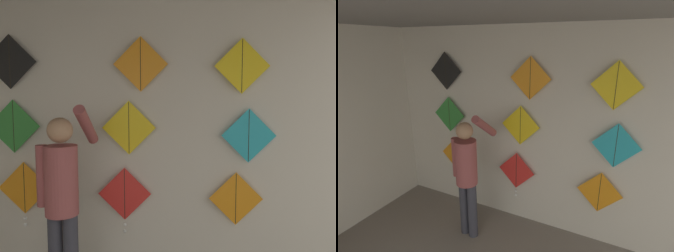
% 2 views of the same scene
% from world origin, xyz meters
% --- Properties ---
extents(back_panel, '(5.02, 0.06, 2.80)m').
position_xyz_m(back_panel, '(0.00, 4.20, 1.40)').
color(back_panel, beige).
rests_on(back_panel, ground).
extents(shopkeeper, '(0.44, 0.59, 1.75)m').
position_xyz_m(shopkeeper, '(-0.49, 3.51, 0.98)').
color(shopkeeper, '#383842').
rests_on(shopkeeper, ground).
extents(kite_0, '(0.55, 0.04, 0.69)m').
position_xyz_m(kite_0, '(-1.11, 4.11, 0.83)').
color(kite_0, orange).
extents(kite_1, '(0.55, 0.04, 0.69)m').
position_xyz_m(kite_1, '(-0.05, 4.11, 0.78)').
color(kite_1, red).
extents(kite_2, '(0.55, 0.01, 0.55)m').
position_xyz_m(kite_2, '(1.10, 4.11, 0.76)').
color(kite_2, orange).
extents(kite_3, '(0.55, 0.01, 0.55)m').
position_xyz_m(kite_3, '(-1.20, 4.11, 1.51)').
color(kite_3, '#338C38').
extents(kite_4, '(0.55, 0.01, 0.55)m').
position_xyz_m(kite_4, '(-0.00, 4.11, 1.50)').
color(kite_4, yellow).
extents(kite_5, '(0.55, 0.01, 0.55)m').
position_xyz_m(kite_5, '(1.22, 4.11, 1.42)').
color(kite_5, '#28B2C6').
extents(kite_6, '(0.55, 0.01, 0.55)m').
position_xyz_m(kite_6, '(-1.22, 4.11, 2.17)').
color(kite_6, black).
extents(kite_7, '(0.55, 0.01, 0.55)m').
position_xyz_m(kite_7, '(0.12, 4.11, 2.14)').
color(kite_7, orange).
extents(kite_8, '(0.55, 0.01, 0.55)m').
position_xyz_m(kite_8, '(1.14, 4.11, 2.12)').
color(kite_8, yellow).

